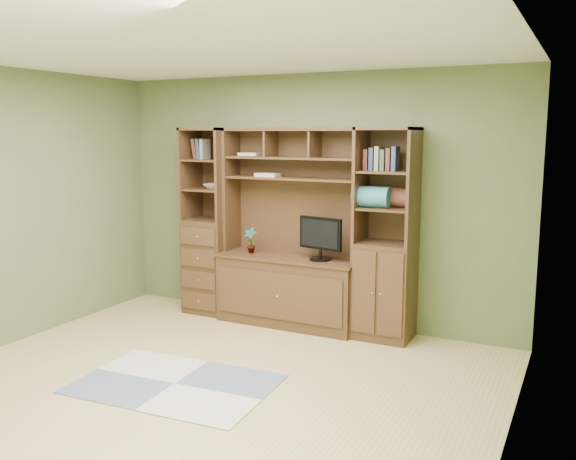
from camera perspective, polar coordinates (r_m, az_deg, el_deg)
The scene contains 11 objects.
room at distance 4.69m, azimuth -8.05°, elevation 0.45°, with size 4.60×4.10×2.64m.
center_hutch at distance 6.27m, azimuth 0.06°, elevation 0.18°, with size 1.54×0.53×2.05m, color #432A17.
left_tower at distance 6.80m, azimuth -7.35°, elevation 0.81°, with size 0.50×0.45×2.05m, color #432A17.
right_tower at distance 5.93m, azimuth 9.13°, elevation -0.45°, with size 0.55×0.45×2.05m, color #432A17.
rug at distance 5.12m, azimuth -10.54°, elevation -13.98°, with size 1.55×1.03×0.01m, color #989C9D.
monitor at distance 6.08m, azimuth 3.06°, elevation -0.06°, with size 0.49×0.22×0.60m, color black.
orchid at distance 6.47m, azimuth -3.52°, elevation -0.98°, with size 0.14×0.10×0.27m, color #B06C3B.
magazines at distance 6.42m, azimuth -1.88°, elevation 5.19°, with size 0.24×0.17×0.04m, color #BDAEA1.
bowl at distance 6.72m, azimuth -6.89°, elevation 4.09°, with size 0.22×0.22×0.05m, color beige.
blanket_teal at distance 5.87m, azimuth 7.83°, elevation 3.09°, with size 0.35×0.20×0.20m, color teal.
blanket_red at distance 5.94m, azimuth 10.01°, elevation 3.03°, with size 0.33×0.19×0.19m, color brown.
Camera 1 is at (2.64, -3.81, 2.00)m, focal length 38.00 mm.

